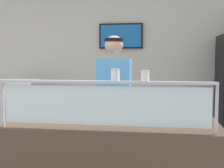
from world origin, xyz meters
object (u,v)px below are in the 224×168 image
at_px(pizza_tray, 87,117).
at_px(pepper_flake_shaker, 145,76).
at_px(parmesan_shaker, 115,76).
at_px(worker_figure, 114,102).
at_px(pizza_box_stack, 24,86).
at_px(pizza_server, 88,115).

distance_m(pizza_tray, pepper_flake_shaker, 0.80).
relative_size(parmesan_shaker, pepper_flake_shaker, 1.12).
height_order(parmesan_shaker, pepper_flake_shaker, parmesan_shaker).
bearing_deg(pepper_flake_shaker, parmesan_shaker, 180.00).
xyz_separation_m(worker_figure, pizza_box_stack, (-1.61, 1.12, 0.06)).
xyz_separation_m(pizza_tray, worker_figure, (0.15, 0.70, 0.04)).
xyz_separation_m(pepper_flake_shaker, pizza_box_stack, (-2.01, 2.25, -0.31)).
xyz_separation_m(pizza_tray, parmesan_shaker, (0.32, -0.43, 0.41)).
xyz_separation_m(parmesan_shaker, pepper_flake_shaker, (0.22, 0.00, -0.00)).
bearing_deg(parmesan_shaker, worker_figure, 98.60).
distance_m(pizza_tray, pizza_server, 0.03).
bearing_deg(parmesan_shaker, pizza_box_stack, 128.45).
relative_size(pizza_tray, parmesan_shaker, 4.33).
height_order(parmesan_shaker, worker_figure, worker_figure).
bearing_deg(pizza_tray, pizza_box_stack, 128.81).
xyz_separation_m(parmesan_shaker, worker_figure, (-0.17, 1.13, -0.37)).
xyz_separation_m(pizza_tray, pepper_flake_shaker, (0.55, -0.43, 0.40)).
relative_size(pizza_tray, pizza_box_stack, 0.79).
xyz_separation_m(pizza_server, pepper_flake_shaker, (0.54, -0.41, 0.38)).
xyz_separation_m(pepper_flake_shaker, worker_figure, (-0.40, 1.13, -0.37)).
bearing_deg(pizza_box_stack, pepper_flake_shaker, -48.20).
bearing_deg(parmesan_shaker, pizza_tray, 126.89).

